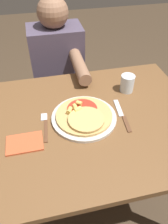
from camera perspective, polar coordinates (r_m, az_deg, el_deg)
ground_plane at (r=1.62m, az=-0.21°, el=-22.00°), size 8.00×8.00×0.00m
dining_table at (r=1.08m, az=-0.30°, el=-6.95°), size 1.11×0.79×0.77m
plate at (r=0.99m, az=0.00°, el=-1.42°), size 0.29×0.29×0.01m
pizza at (r=0.97m, az=-0.01°, el=-0.90°), size 0.25×0.25×0.04m
fork at (r=0.98m, az=-10.12°, el=-3.33°), size 0.03×0.18×0.00m
knife at (r=1.02m, az=9.99°, el=-0.88°), size 0.03×0.22×0.00m
drinking_glass at (r=1.15m, az=11.23°, el=7.36°), size 0.07×0.07×0.09m
napkin at (r=0.92m, az=-15.25°, el=-7.82°), size 0.15×0.10×0.01m
person_diner at (r=1.55m, az=-6.66°, el=10.61°), size 0.34×0.52×1.13m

